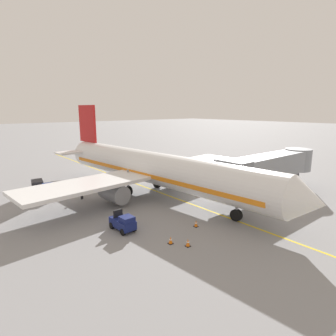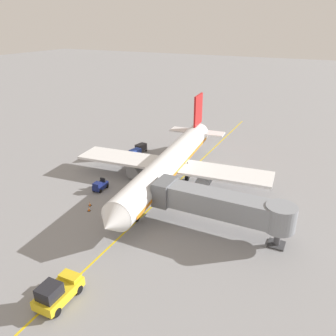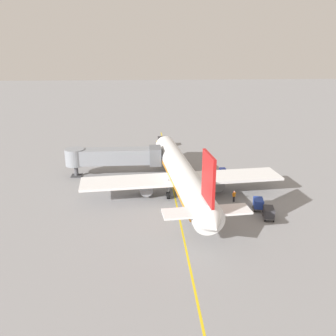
{
  "view_description": "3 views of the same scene",
  "coord_description": "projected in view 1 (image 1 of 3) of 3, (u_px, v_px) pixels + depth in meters",
  "views": [
    {
      "loc": [
        20.12,
        24.66,
        10.02
      ],
      "look_at": [
        -1.82,
        -1.97,
        2.73
      ],
      "focal_mm": 29.8,
      "sensor_mm": 36.0,
      "label": 1
    },
    {
      "loc": [
        -19.17,
        40.36,
        22.74
      ],
      "look_at": [
        0.93,
        -0.49,
        2.79
      ],
      "focal_mm": 36.13,
      "sensor_mm": 36.0,
      "label": 2
    },
    {
      "loc": [
        -4.31,
        -51.55,
        21.3
      ],
      "look_at": [
        -0.84,
        0.24,
        3.62
      ],
      "focal_mm": 37.96,
      "sensor_mm": 36.0,
      "label": 3
    }
  ],
  "objects": [
    {
      "name": "ground_plane",
      "position": [
        167.0,
        195.0,
        33.21
      ],
      "size": [
        400.0,
        400.0,
        0.0
      ],
      "primitive_type": "plane",
      "color": "gray"
    },
    {
      "name": "gate_lead_in_line",
      "position": [
        167.0,
        195.0,
        33.21
      ],
      "size": [
        0.24,
        80.0,
        0.01
      ],
      "primitive_type": "cube",
      "color": "gold",
      "rests_on": "ground"
    },
    {
      "name": "parked_airliner",
      "position": [
        152.0,
        168.0,
        32.86
      ],
      "size": [
        30.35,
        37.35,
        10.63
      ],
      "color": "white",
      "rests_on": "ground"
    },
    {
      "name": "jet_bridge",
      "position": [
        271.0,
        166.0,
        32.87
      ],
      "size": [
        16.43,
        3.5,
        4.98
      ],
      "color": "gray",
      "rests_on": "ground"
    },
    {
      "name": "baggage_tug_lead",
      "position": [
        123.0,
        222.0,
        23.38
      ],
      "size": [
        1.37,
        2.54,
        1.62
      ],
      "color": "navy",
      "rests_on": "ground"
    },
    {
      "name": "baggage_cart_front",
      "position": [
        49.0,
        190.0,
        32.02
      ],
      "size": [
        1.68,
        2.98,
        1.58
      ],
      "color": "#4C4C51",
      "rests_on": "ground"
    },
    {
      "name": "baggage_cart_second_in_train",
      "position": [
        37.0,
        185.0,
        33.86
      ],
      "size": [
        1.68,
        2.98,
        1.58
      ],
      "color": "#4C4C51",
      "rests_on": "ground"
    },
    {
      "name": "ground_crew_wing_walker",
      "position": [
        106.0,
        186.0,
        33.62
      ],
      "size": [
        0.54,
        0.61,
        1.69
      ],
      "color": "#232328",
      "rests_on": "ground"
    },
    {
      "name": "ground_crew_loader",
      "position": [
        82.0,
        191.0,
        31.57
      ],
      "size": [
        0.68,
        0.42,
        1.69
      ],
      "color": "#232328",
      "rests_on": "ground"
    },
    {
      "name": "safety_cone_nose_left",
      "position": [
        188.0,
        243.0,
        20.73
      ],
      "size": [
        0.36,
        0.36,
        0.59
      ],
      "color": "black",
      "rests_on": "ground"
    },
    {
      "name": "safety_cone_nose_right",
      "position": [
        171.0,
        240.0,
        21.13
      ],
      "size": [
        0.36,
        0.36,
        0.59
      ],
      "color": "black",
      "rests_on": "ground"
    },
    {
      "name": "safety_cone_wing_tip",
      "position": [
        196.0,
        224.0,
        24.2
      ],
      "size": [
        0.36,
        0.36,
        0.59
      ],
      "color": "black",
      "rests_on": "ground"
    }
  ]
}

